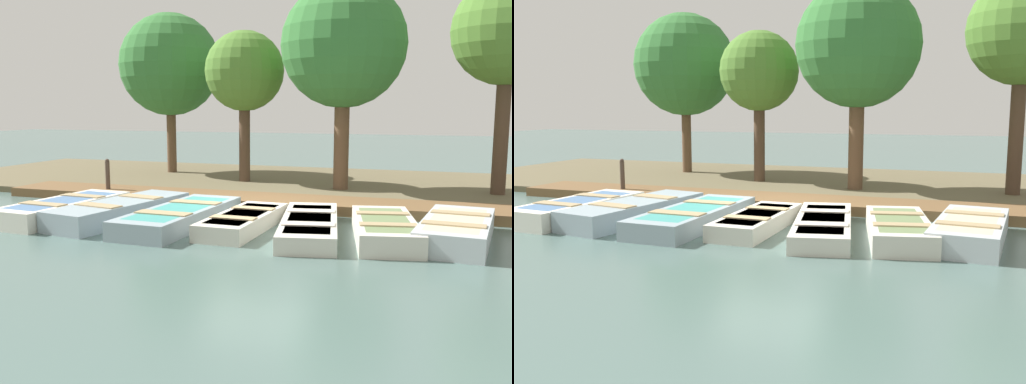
# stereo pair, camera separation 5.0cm
# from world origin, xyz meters

# --- Properties ---
(ground_plane) EXTENTS (80.00, 80.00, 0.00)m
(ground_plane) POSITION_xyz_m (0.00, 0.00, 0.00)
(ground_plane) COLOR #4C6660
(shore_bank) EXTENTS (8.00, 24.00, 0.17)m
(shore_bank) POSITION_xyz_m (-5.00, 0.00, 0.09)
(shore_bank) COLOR brown
(shore_bank) RESTS_ON ground_plane
(dock_walkway) EXTENTS (1.55, 14.49, 0.23)m
(dock_walkway) POSITION_xyz_m (-1.26, 0.00, 0.11)
(dock_walkway) COLOR brown
(dock_walkway) RESTS_ON ground_plane
(rowboat_0) EXTENTS (3.29, 1.39, 0.42)m
(rowboat_0) POSITION_xyz_m (1.64, -3.86, 0.21)
(rowboat_0) COLOR silver
(rowboat_0) RESTS_ON ground_plane
(rowboat_1) EXTENTS (3.59, 1.67, 0.44)m
(rowboat_1) POSITION_xyz_m (1.46, -2.55, 0.22)
(rowboat_1) COLOR #8C9EA8
(rowboat_1) RESTS_ON ground_plane
(rowboat_2) EXTENTS (3.61, 1.31, 0.39)m
(rowboat_2) POSITION_xyz_m (1.51, -1.11, 0.19)
(rowboat_2) COLOR #8C9EA8
(rowboat_2) RESTS_ON ground_plane
(rowboat_3) EXTENTS (2.89, 1.00, 0.35)m
(rowboat_3) POSITION_xyz_m (1.42, 0.24, 0.17)
(rowboat_3) COLOR beige
(rowboat_3) RESTS_ON ground_plane
(rowboat_4) EXTENTS (3.63, 1.71, 0.34)m
(rowboat_4) POSITION_xyz_m (1.40, 1.58, 0.17)
(rowboat_4) COLOR beige
(rowboat_4) RESTS_ON ground_plane
(rowboat_5) EXTENTS (3.02, 1.64, 0.41)m
(rowboat_5) POSITION_xyz_m (1.42, 2.99, 0.20)
(rowboat_5) COLOR beige
(rowboat_5) RESTS_ON ground_plane
(rowboat_6) EXTENTS (3.08, 1.42, 0.44)m
(rowboat_6) POSITION_xyz_m (1.16, 4.23, 0.22)
(rowboat_6) COLOR #B2BCC1
(rowboat_6) RESTS_ON ground_plane
(mooring_post_near) EXTENTS (0.12, 0.12, 1.04)m
(mooring_post_near) POSITION_xyz_m (-1.16, -4.61, 0.53)
(mooring_post_near) COLOR #47382D
(mooring_post_near) RESTS_ON ground_plane
(park_tree_far_left) EXTENTS (3.43, 3.43, 5.54)m
(park_tree_far_left) POSITION_xyz_m (-5.86, -5.14, 3.81)
(park_tree_far_left) COLOR brown
(park_tree_far_left) RESTS_ON ground_plane
(park_tree_left) EXTENTS (2.37, 2.37, 4.65)m
(park_tree_left) POSITION_xyz_m (-4.35, -1.88, 3.42)
(park_tree_left) COLOR #4C3828
(park_tree_left) RESTS_ON ground_plane
(park_tree_center) EXTENTS (3.35, 3.35, 5.73)m
(park_tree_center) POSITION_xyz_m (-3.62, 1.20, 4.02)
(park_tree_center) COLOR brown
(park_tree_center) RESTS_ON ground_plane
(park_tree_right) EXTENTS (2.73, 2.73, 5.66)m
(park_tree_right) POSITION_xyz_m (-4.02, 5.23, 4.24)
(park_tree_right) COLOR #4C3828
(park_tree_right) RESTS_ON ground_plane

